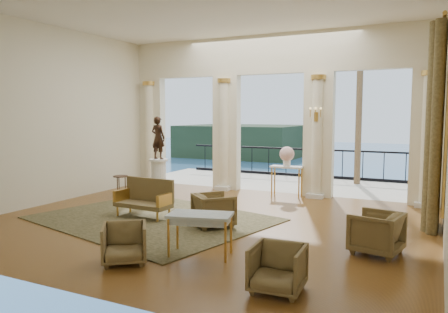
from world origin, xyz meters
The scene contains 23 objects.
floor centered at (0.00, 0.00, 0.00)m, with size 9.00×9.00×0.00m, color #4B3013.
room_walls centered at (0.00, -1.12, 2.88)m, with size 9.00×9.00×9.00m.
arcade centered at (0.00, 3.82, 2.58)m, with size 9.00×0.56×4.50m.
terrace centered at (0.00, 5.80, -0.05)m, with size 10.00×3.60×0.10m, color beige.
balustrade centered at (0.00, 7.40, 0.41)m, with size 9.00×0.06×1.03m.
palm_tree centered at (2.00, 6.60, 4.09)m, with size 2.00×2.00×4.50m.
headland centered at (-30.00, 70.00, -3.00)m, with size 22.00×18.00×6.00m, color black.
sea centered at (0.00, 60.00, -6.00)m, with size 160.00×160.00×0.00m, color navy.
curtain centered at (4.28, 1.50, 2.02)m, with size 0.33×1.40×4.09m.
window_frame centered at (4.47, 1.50, 2.10)m, with size 0.04×1.60×3.40m, color gold.
wall_sconce centered at (1.40, 3.51, 2.23)m, with size 0.30×0.11×0.33m.
rug centered at (-1.16, -0.32, 0.01)m, with size 4.72×3.67×0.02m, color #2C311A.
armchair_a centered at (0.10, -2.80, 0.34)m, with size 0.66×0.61×0.67m, color #493B21.
armchair_b centered at (2.57, -2.80, 0.34)m, with size 0.66×0.62×0.68m, color #493B21.
armchair_c centered at (3.50, -0.63, 0.38)m, with size 0.74×0.70×0.77m, color #493B21.
armchair_d centered at (0.34, -0.31, 0.38)m, with size 0.73×0.69×0.75m, color #493B21.
settee centered at (-1.42, -0.21, 0.42)m, with size 1.31×0.60×0.85m.
game_table centered at (0.98, -2.00, 0.62)m, with size 1.12×0.79×0.69m.
pedestal centered at (-2.64, 2.05, 0.49)m, with size 0.56×0.56×1.02m.
statue centered at (-2.64, 2.05, 1.61)m, with size 0.43×0.28×1.18m, color black.
console_table centered at (0.60, 3.55, 0.69)m, with size 0.89×0.37×0.84m.
urn centered at (0.60, 3.55, 1.14)m, with size 0.41×0.41×0.54m.
side_table centered at (-3.23, 1.13, 0.55)m, with size 0.39×0.39×0.64m.
Camera 1 is at (4.36, -7.97, 2.29)m, focal length 35.00 mm.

